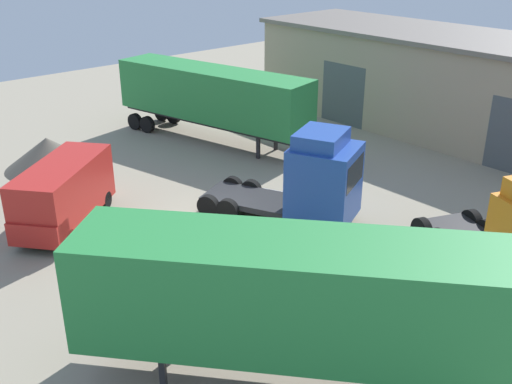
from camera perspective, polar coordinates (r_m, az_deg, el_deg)
The scene contains 8 objects.
ground_plane at distance 24.25m, azimuth -4.00°, elevation -2.91°, with size 60.00×60.00×0.00m, color gray.
warehouse_building at distance 36.01m, azimuth 18.70°, elevation 9.57°, with size 25.30×7.44×5.53m.
tractor_unit_blue at distance 23.41m, azimuth 5.45°, elevation 1.00°, with size 6.70×4.77×3.94m.
container_trailer_green at distance 32.95m, azimuth -4.27°, elevation 9.15°, with size 11.97×4.97×4.02m.
delivery_van_red at distance 24.50m, azimuth -17.96°, elevation -0.17°, with size 4.83×5.33×2.59m.
container_trailer_white at distance 14.77m, azimuth 4.03°, elevation -10.16°, with size 9.91×8.87×4.19m.
gravel_pile at distance 31.12m, azimuth -19.19°, elevation 3.53°, with size 4.30×4.30×1.57m.
oil_drum at distance 20.99m, azimuth -9.47°, elevation -6.38°, with size 0.58×0.58×0.88m.
Camera 1 is at (17.29, -13.06, 10.89)m, focal length 42.00 mm.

